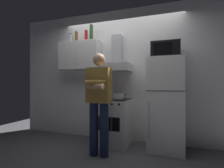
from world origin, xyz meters
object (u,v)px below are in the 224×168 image
stove_oven (114,121)px  refrigerator (165,104)px  person_standing (99,100)px  bottle_soda_red (86,36)px  upper_cabinet (80,56)px  bottle_beer_brown (76,37)px  microwave (165,50)px  cooking_pot (118,97)px  range_hood (116,62)px  bottle_wine_green (91,33)px  bottle_canister_steel (71,39)px

stove_oven → refrigerator: refrigerator is taller
person_standing → bottle_soda_red: (-0.62, 0.75, 1.27)m
upper_cabinet → bottle_beer_brown: bottle_beer_brown is taller
stove_oven → microwave: 1.62m
refrigerator → cooking_pot: refrigerator is taller
range_hood → cooking_pot: 0.73m
range_hood → refrigerator: size_ratio=0.47×
upper_cabinet → bottle_soda_red: bottle_soda_red is taller
stove_oven → person_standing: person_standing is taller
refrigerator → person_standing: bearing=-148.8°
upper_cabinet → person_standing: (0.75, -0.73, -0.85)m
microwave → bottle_soda_red: (-1.62, 0.13, 0.43)m
microwave → bottle_beer_brown: 1.91m
range_hood → stove_oven: bearing=-90.0°
refrigerator → bottle_soda_red: (-1.62, 0.15, 1.37)m
microwave → bottle_wine_green: (-1.48, 0.09, 0.48)m
bottle_wine_green → bottle_soda_red: bottle_wine_green is taller
stove_oven → refrigerator: bearing=0.0°
stove_oven → refrigerator: size_ratio=0.55×
cooking_pot → bottle_canister_steel: 1.71m
bottle_soda_red → microwave: bearing=-4.5°
range_hood → upper_cabinet: bearing=-179.9°
stove_oven → bottle_soda_red: bottle_soda_red is taller
microwave → cooking_pot: bearing=-170.4°
stove_oven → cooking_pot: size_ratio=2.86×
bottle_canister_steel → bottle_beer_brown: 0.13m
bottle_canister_steel → bottle_beer_brown: (0.13, 0.01, 0.02)m
person_standing → bottle_soda_red: size_ratio=6.35×
range_hood → refrigerator: (0.95, -0.13, -0.80)m
refrigerator → microwave: 0.94m
range_hood → microwave: 0.97m
upper_cabinet → stove_oven: 1.55m
range_hood → cooking_pot: bearing=-62.1°
microwave → bottle_canister_steel: 2.03m
upper_cabinet → person_standing: bearing=-44.3°
stove_oven → microwave: size_ratio=1.82×
cooking_pot → upper_cabinet: bearing=165.3°
upper_cabinet → bottle_beer_brown: bearing=173.5°
cooking_pot → stove_oven: bearing=137.5°
bottle_soda_red → stove_oven: bearing=-12.3°
bottle_beer_brown → bottle_soda_red: bearing=2.4°
range_hood → microwave: (0.95, -0.11, 0.14)m
microwave → bottle_soda_red: size_ratio=1.86×
bottle_canister_steel → bottle_beer_brown: size_ratio=0.83×
refrigerator → bottle_beer_brown: bearing=175.8°
refrigerator → person_standing: size_ratio=0.98×
bottle_wine_green → microwave: bearing=-3.5°
upper_cabinet → person_standing: upper_cabinet is taller
bottle_wine_green → bottle_beer_brown: (-0.37, 0.03, -0.05)m
refrigerator → bottle_wine_green: 2.05m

